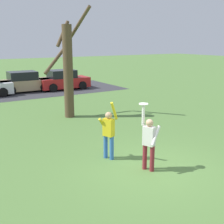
# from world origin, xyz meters

# --- Properties ---
(ground_plane) EXTENTS (120.00, 120.00, 0.00)m
(ground_plane) POSITION_xyz_m (0.00, 0.00, 0.00)
(ground_plane) COLOR #567F3D
(person_catcher) EXTENTS (0.49, 0.59, 2.08)m
(person_catcher) POSITION_xyz_m (-0.16, -0.02, 0.98)
(person_catcher) COLOR maroon
(person_catcher) RESTS_ON ground_plane
(person_defender) EXTENTS (0.57, 0.64, 2.04)m
(person_defender) POSITION_xyz_m (-0.73, 1.42, 0.98)
(person_defender) COLOR #3366B7
(person_defender) RESTS_ON ground_plane
(frisbee_disc) EXTENTS (0.28, 0.28, 0.02)m
(frisbee_disc) POSITION_xyz_m (-0.25, 0.19, 2.09)
(frisbee_disc) COLOR white
(frisbee_disc) RESTS_ON person_catcher
(parked_car_tan) EXTENTS (4.14, 2.11, 1.59)m
(parked_car_tan) POSITION_xyz_m (0.73, 16.51, 0.73)
(parked_car_tan) COLOR tan
(parked_car_tan) RESTS_ON ground_plane
(parked_car_red) EXTENTS (4.14, 2.11, 1.59)m
(parked_car_red) POSITION_xyz_m (3.83, 16.01, 0.73)
(parked_car_red) COLOR red
(parked_car_red) RESTS_ON ground_plane
(parking_strip) EXTENTS (15.79, 6.40, 0.01)m
(parking_strip) POSITION_xyz_m (0.61, 16.29, 0.00)
(parking_strip) COLOR #38383D
(parking_strip) RESTS_ON ground_plane
(bare_tree_tall) EXTENTS (2.26, 1.76, 5.65)m
(bare_tree_tall) POSITION_xyz_m (0.51, 7.42, 2.59)
(bare_tree_tall) COLOR brown
(bare_tree_tall) RESTS_ON ground_plane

